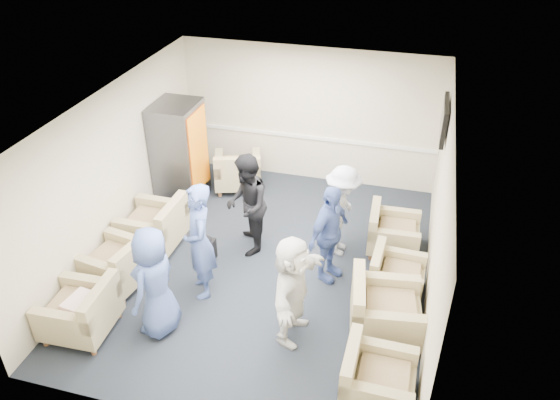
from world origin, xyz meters
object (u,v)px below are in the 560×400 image
(armchair_left_mid, at_px, (119,265))
(person_mid_left, at_px, (199,242))
(armchair_right_near, at_px, (374,381))
(armchair_right_midfar, at_px, (394,276))
(armchair_right_far, at_px, (390,233))
(person_mid_right, at_px, (329,234))
(armchair_right_midnear, at_px, (381,312))
(person_back_left, at_px, (247,205))
(armchair_corner, at_px, (238,172))
(person_front_right, at_px, (292,289))
(armchair_left_far, at_px, (156,227))
(person_front_left, at_px, (155,282))
(person_back_right, at_px, (342,211))
(vending_machine, at_px, (180,154))
(armchair_left_near, at_px, (83,312))

(armchair_left_mid, relative_size, person_mid_left, 0.56)
(armchair_right_near, xyz_separation_m, armchair_right_midfar, (0.06, 2.02, -0.03))
(armchair_right_far, relative_size, person_mid_right, 0.53)
(armchair_right_near, xyz_separation_m, armchair_right_midnear, (-0.04, 1.14, 0.04))
(armchair_left_mid, height_order, armchair_right_midnear, armchair_right_midnear)
(armchair_right_far, relative_size, person_back_left, 0.49)
(armchair_corner, distance_m, person_front_right, 4.07)
(armchair_left_far, xyz_separation_m, armchair_right_near, (3.86, -2.18, -0.04))
(person_front_left, bearing_deg, person_back_left, 171.53)
(armchair_left_mid, xyz_separation_m, person_back_right, (3.08, 1.69, 0.44))
(armchair_right_midfar, distance_m, person_back_left, 2.53)
(armchair_right_near, distance_m, person_back_right, 2.99)
(armchair_left_mid, xyz_separation_m, armchair_corner, (0.80, 3.19, 0.00))
(armchair_right_near, bearing_deg, vending_machine, 48.64)
(armchair_right_near, height_order, armchair_right_far, armchair_right_near)
(armchair_right_far, relative_size, vending_machine, 0.44)
(vending_machine, bearing_deg, person_mid_right, -26.78)
(armchair_right_midnear, height_order, armchair_right_far, armchair_right_midnear)
(armchair_left_far, height_order, armchair_right_midnear, armchair_right_midnear)
(armchair_left_mid, xyz_separation_m, armchair_right_near, (3.97, -1.13, -0.02))
(armchair_left_far, bearing_deg, person_mid_right, 90.12)
(armchair_right_midnear, height_order, person_mid_right, person_mid_right)
(armchair_left_mid, height_order, person_mid_left, person_mid_left)
(person_mid_left, bearing_deg, armchair_right_far, 95.11)
(armchair_left_far, bearing_deg, armchair_left_near, -0.58)
(armchair_left_far, xyz_separation_m, person_mid_right, (2.90, -0.05, 0.44))
(armchair_left_far, xyz_separation_m, person_mid_left, (1.17, -0.87, 0.54))
(armchair_right_midnear, relative_size, vending_machine, 0.55)
(armchair_left_far, height_order, vending_machine, vending_machine)
(armchair_left_far, relative_size, person_front_left, 0.58)
(armchair_right_far, bearing_deg, vending_machine, 79.09)
(armchair_right_midfar, bearing_deg, person_mid_right, 87.01)
(person_front_left, xyz_separation_m, person_mid_right, (2.01, 1.69, -0.02))
(person_mid_left, bearing_deg, vending_machine, -179.50)
(armchair_right_midnear, xyz_separation_m, armchair_right_midfar, (0.10, 0.88, -0.07))
(armchair_right_near, relative_size, armchair_right_far, 1.00)
(vending_machine, distance_m, person_back_left, 2.07)
(vending_machine, height_order, person_mid_right, vending_machine)
(armchair_left_near, relative_size, vending_machine, 0.47)
(person_mid_left, xyz_separation_m, person_front_right, (1.50, -0.51, -0.12))
(armchair_left_near, bearing_deg, person_mid_left, 132.03)
(armchair_left_mid, xyz_separation_m, person_mid_right, (3.00, 0.99, 0.46))
(armchair_right_far, height_order, person_back_right, person_back_right)
(armchair_right_near, xyz_separation_m, armchair_right_far, (-0.10, 3.08, -0.01))
(armchair_left_near, distance_m, person_front_left, 1.12)
(armchair_right_midfar, height_order, person_mid_left, person_mid_left)
(person_back_left, height_order, person_back_right, person_back_left)
(person_mid_right, bearing_deg, person_front_right, -166.09)
(armchair_left_mid, height_order, armchair_right_midfar, armchair_left_mid)
(armchair_right_far, distance_m, person_mid_right, 1.38)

